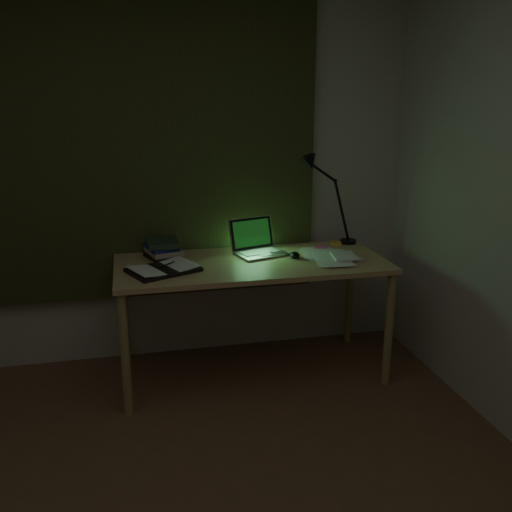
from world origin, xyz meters
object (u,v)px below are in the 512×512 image
Objects in this scene: open_textbook at (163,269)px; loose_papers at (336,257)px; desk_lamp at (350,200)px; desk at (252,319)px; book_stack at (163,249)px; laptop at (261,238)px.

open_textbook is 1.13× the size of loose_papers.
desk is at bearing -153.48° from desk_lamp.
book_stack reaches higher than loose_papers.
book_stack is at bearing -170.72° from desk_lamp.
desk_lamp reaches higher than open_textbook.
laptop is at bearing -6.53° from book_stack.
book_stack is at bearing 156.70° from laptop.
desk_lamp is (1.28, 0.37, 0.28)m from open_textbook.
desk is 0.65m from loose_papers.
desk_lamp is at bearing 21.25° from desk.
open_textbook is (-0.63, -0.22, -0.09)m from laptop.
laptop is 0.48m from loose_papers.
laptop is (0.09, 0.13, 0.49)m from desk.
desk is 4.80× the size of laptop.
desk_lamp is at bearing 4.01° from book_stack.
desk is 4.39× the size of open_textbook.
loose_papers is (1.05, -0.25, -0.05)m from book_stack.
desk is at bearing -141.88° from laptop.
desk is 1.04m from desk_lamp.
desk is at bearing 174.95° from loose_papers.
book_stack is at bearing 159.11° from desk.
laptop is 0.62m from book_stack.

